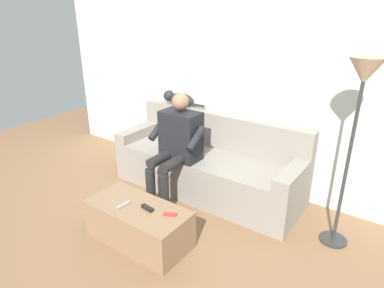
% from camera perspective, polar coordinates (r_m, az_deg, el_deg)
% --- Properties ---
extents(ground_plane, '(8.00, 8.00, 0.00)m').
position_cam_1_polar(ground_plane, '(3.50, -3.95, -12.34)').
color(ground_plane, '#846042').
extents(back_wall, '(5.21, 0.06, 2.56)m').
position_cam_1_polar(back_wall, '(3.90, 6.56, 11.69)').
color(back_wall, silver).
rests_on(back_wall, ground).
extents(couch, '(2.15, 0.72, 0.86)m').
position_cam_1_polar(couch, '(3.85, 2.69, -3.74)').
color(couch, gray).
rests_on(couch, ground).
extents(coffee_table, '(0.94, 0.45, 0.35)m').
position_cam_1_polar(coffee_table, '(3.15, -8.98, -13.07)').
color(coffee_table, '#8C6B4C').
rests_on(coffee_table, ground).
extents(person_solo_seated, '(0.57, 0.58, 1.17)m').
position_cam_1_polar(person_solo_seated, '(3.53, -2.57, 0.32)').
color(person_solo_seated, black).
rests_on(person_solo_seated, ground).
extents(cat_on_backrest, '(0.59, 0.13, 0.17)m').
position_cam_1_polar(cat_on_backrest, '(4.14, -2.27, 7.63)').
color(cat_on_backrest, black).
rests_on(cat_on_backrest, couch).
extents(remote_gray, '(0.05, 0.15, 0.02)m').
position_cam_1_polar(remote_gray, '(3.07, -11.50, -10.05)').
color(remote_gray, gray).
rests_on(remote_gray, coffee_table).
extents(remote_black, '(0.13, 0.06, 0.03)m').
position_cam_1_polar(remote_black, '(2.99, -7.52, -10.62)').
color(remote_black, black).
rests_on(remote_black, coffee_table).
extents(remote_red, '(0.11, 0.08, 0.02)m').
position_cam_1_polar(remote_red, '(2.90, -3.77, -11.73)').
color(remote_red, '#B73333').
rests_on(remote_red, coffee_table).
extents(floor_lamp, '(0.27, 0.27, 1.64)m').
position_cam_1_polar(floor_lamp, '(2.90, 26.56, 7.69)').
color(floor_lamp, '#2D2D2D').
rests_on(floor_lamp, ground).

